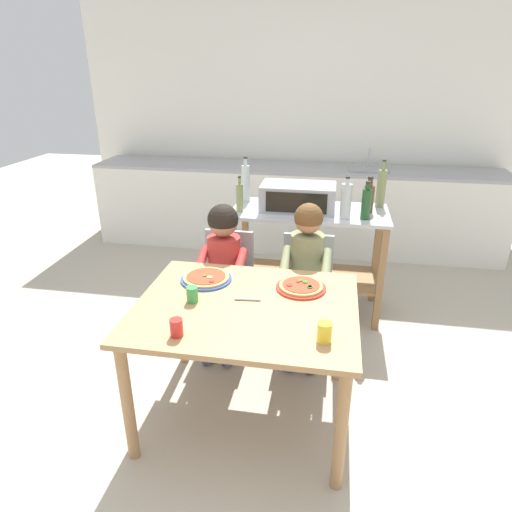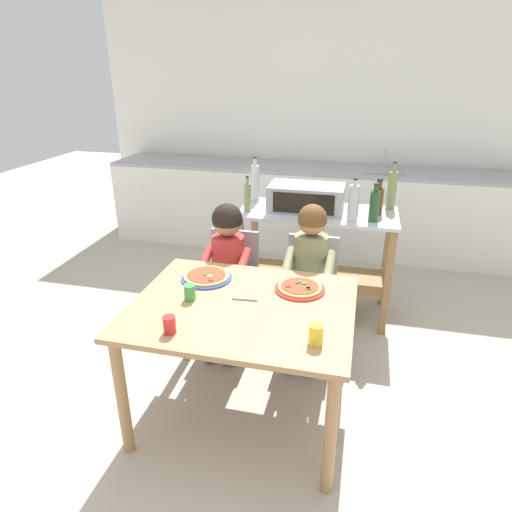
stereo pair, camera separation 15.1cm
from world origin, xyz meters
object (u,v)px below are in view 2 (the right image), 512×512
Objects in this scene: bottle_slim_sauce at (392,190)px; drinking_cup_red at (169,325)px; kitchen_island_cart at (316,245)px; toaster_oven at (306,198)px; child_in_red_shirt at (226,260)px; dining_table at (243,320)px; child_in_olive_shirt at (309,268)px; pizza_plate_blue_rimmed at (207,277)px; drinking_cup_green at (190,292)px; bottle_clear_vinegar at (378,200)px; pizza_plate_red_rimmed at (300,288)px; serving_spoon at (244,299)px; bottle_brown_beer at (255,183)px; bottle_tall_green_wine at (247,197)px; bottle_squat_spirits at (354,203)px; dining_chair_left at (231,280)px; bottle_dark_olive_oil at (374,205)px; drinking_cup_yellow at (316,334)px; dining_chair_right at (310,287)px.

drinking_cup_red is (-1.03, -1.82, -0.24)m from bottle_slim_sauce.
bottle_slim_sauce reaches higher than kitchen_island_cart.
child_in_red_shirt is at bearing -122.84° from toaster_oven.
kitchen_island_cart is 1.31m from dining_table.
kitchen_island_cart is 0.66m from child_in_olive_shirt.
pizza_plate_blue_rimmed is 3.47× the size of drinking_cup_green.
bottle_clear_vinegar is 0.96× the size of pizza_plate_red_rimmed.
drinking_cup_red is 0.46m from serving_spoon.
toaster_oven is 1.56× the size of bottle_brown_beer.
pizza_plate_blue_rimmed is at bearing 89.72° from drinking_cup_green.
kitchen_island_cart is at bearing 72.81° from drinking_cup_red.
kitchen_island_cart is 4.38× the size of bottle_tall_green_wine.
pizza_plate_red_rimmed is at bearing -89.99° from child_in_olive_shirt.
bottle_squat_spirits reaches higher than dining_table.
bottle_tall_green_wine is at bearing 89.11° from child_in_red_shirt.
dining_chair_left reaches higher than pizza_plate_blue_rimmed.
pizza_plate_red_rimmed is at bearing 40.49° from dining_table.
bottle_clear_vinegar reaches higher than kitchen_island_cart.
bottle_clear_vinegar reaches higher than serving_spoon.
bottle_squat_spirits is at bearing 48.38° from pizza_plate_blue_rimmed.
bottle_dark_olive_oil is at bearing 59.38° from serving_spoon.
drinking_cup_green is at bearing -130.26° from child_in_olive_shirt.
child_in_red_shirt is 7.41× the size of serving_spoon.
drinking_cup_green is (-0.96, -1.34, -0.20)m from bottle_clear_vinegar.
bottle_squat_spirits reaches higher than child_in_olive_shirt.
bottle_slim_sauce reaches higher than pizza_plate_red_rimmed.
kitchen_island_cart is at bearing 91.37° from pizza_plate_red_rimmed.
drinking_cup_yellow is (-0.09, -1.40, -0.21)m from bottle_squat_spirits.
toaster_oven is 0.52× the size of child_in_olive_shirt.
bottle_brown_beer reaches higher than kitchen_island_cart.
bottle_clear_vinegar reaches higher than dining_chair_right.
bottle_brown_beer reaches higher than dining_table.
child_in_olive_shirt is at bearing -9.91° from dining_chair_left.
bottle_squat_spirits is 0.85m from bottle_brown_beer.
bottle_squat_spirits is 3.19× the size of drinking_cup_yellow.
dining_table is 1.12× the size of child_in_red_shirt.
bottle_squat_spirits reaches higher than bottle_dark_olive_oil.
drinking_cup_green is 0.29m from serving_spoon.
kitchen_island_cart is 1.18m from pizza_plate_blue_rimmed.
bottle_squat_spirits is 0.38× the size of dining_chair_left.
dining_chair_left is (-0.96, -0.58, -0.49)m from bottle_clear_vinegar.
child_in_olive_shirt reaches higher than pizza_plate_blue_rimmed.
bottle_slim_sauce is 0.34× the size of child_in_olive_shirt.
dining_chair_left is at bearing -148.69° from bottle_clear_vinegar.
child_in_olive_shirt is at bearing -79.71° from toaster_oven.
bottle_clear_vinegar is at bearing 60.60° from drinking_cup_red.
child_in_olive_shirt is at bearing -90.00° from dining_chair_right.
bottle_squat_spirits is at bearing 57.69° from dining_chair_right.
kitchen_island_cart is at bearing 63.19° from pizza_plate_blue_rimmed.
bottle_tall_green_wine is 0.61m from child_in_red_shirt.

